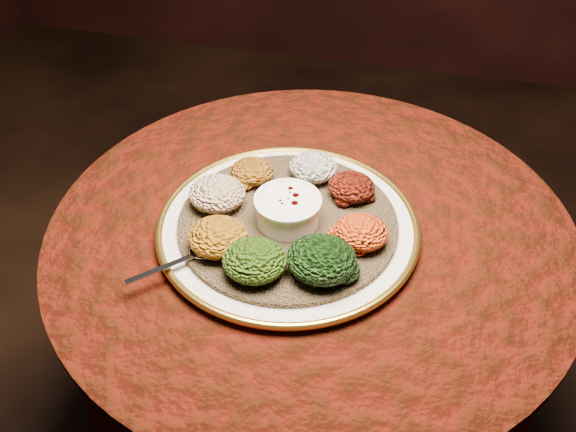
# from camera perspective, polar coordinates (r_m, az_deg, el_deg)

# --- Properties ---
(table) EXTENTS (0.96, 0.96, 0.73)m
(table) POSITION_cam_1_polar(r_m,az_deg,el_deg) (1.29, 1.92, -6.76)
(table) COLOR black
(table) RESTS_ON ground
(platter) EXTENTS (0.47, 0.47, 0.02)m
(platter) POSITION_cam_1_polar(r_m,az_deg,el_deg) (1.14, -0.02, -0.97)
(platter) COLOR silver
(platter) RESTS_ON table
(injera) EXTENTS (0.50, 0.50, 0.01)m
(injera) POSITION_cam_1_polar(r_m,az_deg,el_deg) (1.14, -0.02, -0.57)
(injera) COLOR brown
(injera) RESTS_ON platter
(stew_bowl) EXTENTS (0.12, 0.12, 0.05)m
(stew_bowl) POSITION_cam_1_polar(r_m,az_deg,el_deg) (1.12, -0.02, 0.71)
(stew_bowl) COLOR white
(stew_bowl) RESTS_ON injera
(spoon) EXTENTS (0.12, 0.12, 0.01)m
(spoon) POSITION_cam_1_polar(r_m,az_deg,el_deg) (1.08, -8.10, -3.37)
(spoon) COLOR silver
(spoon) RESTS_ON injera
(portion_ayib) EXTENTS (0.09, 0.09, 0.04)m
(portion_ayib) POSITION_cam_1_polar(r_m,az_deg,el_deg) (1.22, 2.26, 4.36)
(portion_ayib) COLOR silver
(portion_ayib) RESTS_ON injera
(portion_kitfo) EXTENTS (0.09, 0.08, 0.04)m
(portion_kitfo) POSITION_cam_1_polar(r_m,az_deg,el_deg) (1.18, 5.65, 2.60)
(portion_kitfo) COLOR black
(portion_kitfo) RESTS_ON injera
(portion_tikil) EXTENTS (0.09, 0.09, 0.04)m
(portion_tikil) POSITION_cam_1_polar(r_m,az_deg,el_deg) (1.09, 6.52, -1.43)
(portion_tikil) COLOR #AB5C0E
(portion_tikil) RESTS_ON injera
(portion_gomen) EXTENTS (0.11, 0.11, 0.05)m
(portion_gomen) POSITION_cam_1_polar(r_m,az_deg,el_deg) (1.03, 3.00, -3.86)
(portion_gomen) COLOR black
(portion_gomen) RESTS_ON injera
(portion_mixveg) EXTENTS (0.11, 0.10, 0.05)m
(portion_mixveg) POSITION_cam_1_polar(r_m,az_deg,el_deg) (1.03, -3.00, -3.96)
(portion_mixveg) COLOR #8D3109
(portion_mixveg) RESTS_ON injera
(portion_kik) EXTENTS (0.10, 0.10, 0.05)m
(portion_kik) POSITION_cam_1_polar(r_m,az_deg,el_deg) (1.07, -6.24, -1.85)
(portion_kik) COLOR #B4630F
(portion_kik) RESTS_ON injera
(portion_timatim) EXTENTS (0.10, 0.10, 0.05)m
(portion_timatim) POSITION_cam_1_polar(r_m,az_deg,el_deg) (1.16, -6.33, 2.01)
(portion_timatim) COLOR maroon
(portion_timatim) RESTS_ON injera
(portion_shiro) EXTENTS (0.08, 0.08, 0.04)m
(portion_shiro) POSITION_cam_1_polar(r_m,az_deg,el_deg) (1.21, -3.20, 4.01)
(portion_shiro) COLOR #955511
(portion_shiro) RESTS_ON injera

